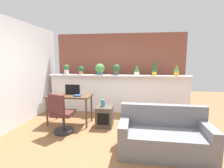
{
  "coord_description": "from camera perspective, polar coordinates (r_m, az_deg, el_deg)",
  "views": [
    {
      "loc": [
        0.5,
        -3.16,
        1.63
      ],
      "look_at": [
        -0.06,
        1.09,
        1.02
      ],
      "focal_mm": 27.15,
      "sensor_mm": 36.0,
      "label": 1
    }
  ],
  "objects": [
    {
      "name": "brick_wall_behind",
      "position": [
        5.79,
        2.58,
        4.35
      ],
      "size": [
        4.27,
        0.1,
        2.5
      ],
      "primitive_type": "cube",
      "color": "brown",
      "rests_on": "ground"
    },
    {
      "name": "potted_plant_0",
      "position": [
        5.53,
        -15.09,
        4.93
      ],
      "size": [
        0.18,
        0.18,
        0.3
      ],
      "color": "silver",
      "rests_on": "plant_shelf"
    },
    {
      "name": "desk",
      "position": [
        4.46,
        -14.05,
        -4.63
      ],
      "size": [
        1.1,
        0.6,
        0.75
      ],
      "color": "brown",
      "rests_on": "ground"
    },
    {
      "name": "side_wall_left",
      "position": [
        4.59,
        -31.41,
        2.81
      ],
      "size": [
        0.12,
        4.4,
        2.6
      ],
      "primitive_type": "cube",
      "color": "white",
      "rests_on": "ground"
    },
    {
      "name": "potted_plant_4",
      "position": [
        5.17,
        8.3,
        4.8
      ],
      "size": [
        0.16,
        0.16,
        0.32
      ],
      "color": "silver",
      "rests_on": "plant_shelf"
    },
    {
      "name": "potted_plant_6",
      "position": [
        5.25,
        20.92,
        4.56
      ],
      "size": [
        0.14,
        0.14,
        0.34
      ],
      "color": "gold",
      "rests_on": "plant_shelf"
    },
    {
      "name": "divider_wall",
      "position": [
        5.29,
        1.97,
        -3.45
      ],
      "size": [
        4.27,
        0.16,
        1.14
      ],
      "primitive_type": "cube",
      "color": "white",
      "rests_on": "ground"
    },
    {
      "name": "book_on_desk",
      "position": [
        4.21,
        -11.43,
        -3.85
      ],
      "size": [
        0.17,
        0.13,
        0.04
      ],
      "primitive_type": "cube",
      "color": "#2D4C8C",
      "rests_on": "desk"
    },
    {
      "name": "side_cube_shelf",
      "position": [
        4.24,
        -2.54,
        -10.88
      ],
      "size": [
        0.4,
        0.41,
        0.5
      ],
      "color": "#4C4238",
      "rests_on": "ground"
    },
    {
      "name": "potted_plant_1",
      "position": [
        5.43,
        -10.36,
        4.67
      ],
      "size": [
        0.18,
        0.18,
        0.26
      ],
      "color": "#C66B42",
      "rests_on": "plant_shelf"
    },
    {
      "name": "potted_plant_5",
      "position": [
        5.17,
        14.11,
        5.28
      ],
      "size": [
        0.16,
        0.16,
        0.47
      ],
      "color": "gold",
      "rests_on": "plant_shelf"
    },
    {
      "name": "couch",
      "position": [
        3.27,
        17.04,
        -16.58
      ],
      "size": [
        1.57,
        0.79,
        0.8
      ],
      "color": "slate",
      "rests_on": "ground"
    },
    {
      "name": "potted_plant_3",
      "position": [
        5.15,
        1.5,
        5.12
      ],
      "size": [
        0.22,
        0.22,
        0.32
      ],
      "color": "#4C4C51",
      "rests_on": "plant_shelf"
    },
    {
      "name": "office_chair",
      "position": [
        3.97,
        -16.64,
        -10.47
      ],
      "size": [
        0.51,
        0.51,
        0.91
      ],
      "color": "#262628",
      "rests_on": "ground"
    },
    {
      "name": "potted_plant_2",
      "position": [
        5.2,
        -4.07,
        5.16
      ],
      "size": [
        0.29,
        0.29,
        0.34
      ],
      "color": "#386B84",
      "rests_on": "plant_shelf"
    },
    {
      "name": "ground_plane",
      "position": [
        3.59,
        -1.38,
        -18.88
      ],
      "size": [
        12.0,
        12.0,
        0.0
      ],
      "primitive_type": "plane",
      "color": "brown"
    },
    {
      "name": "tv_monitor",
      "position": [
        4.47,
        -13.14,
        -1.8
      ],
      "size": [
        0.38,
        0.04,
        0.25
      ],
      "primitive_type": "cube",
      "color": "black",
      "rests_on": "desk"
    },
    {
      "name": "vase_on_shelf",
      "position": [
        4.16,
        -3.09,
        -6.42
      ],
      "size": [
        0.09,
        0.09,
        0.17
      ],
      "primitive_type": "cylinder",
      "color": "teal",
      "rests_on": "side_cube_shelf"
    },
    {
      "name": "plant_shelf",
      "position": [
        5.17,
        1.96,
        2.88
      ],
      "size": [
        4.27,
        0.35,
        0.04
      ],
      "primitive_type": "cube",
      "color": "white",
      "rests_on": "divider_wall"
    }
  ]
}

